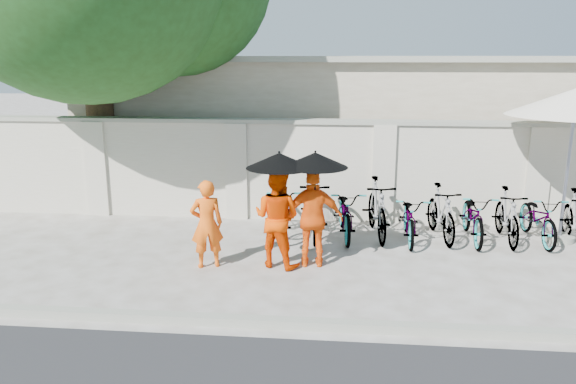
# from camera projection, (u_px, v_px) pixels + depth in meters

# --- Properties ---
(ground) EXTENTS (80.00, 80.00, 0.00)m
(ground) POSITION_uv_depth(u_px,v_px,m) (265.00, 275.00, 8.77)
(ground) COLOR #B9B6B1
(kerb) EXTENTS (40.00, 0.16, 0.12)m
(kerb) POSITION_uv_depth(u_px,v_px,m) (247.00, 321.00, 7.11)
(kerb) COLOR gray
(kerb) RESTS_ON ground
(compound_wall) EXTENTS (20.00, 0.30, 2.00)m
(compound_wall) POSITION_uv_depth(u_px,v_px,m) (334.00, 172.00, 11.53)
(compound_wall) COLOR beige
(compound_wall) RESTS_ON ground
(building_behind) EXTENTS (14.00, 6.00, 3.20)m
(building_behind) POSITION_uv_depth(u_px,v_px,m) (374.00, 122.00, 14.97)
(building_behind) COLOR beige
(building_behind) RESTS_ON ground
(monk_left) EXTENTS (0.61, 0.51, 1.44)m
(monk_left) POSITION_uv_depth(u_px,v_px,m) (207.00, 224.00, 8.96)
(monk_left) COLOR #FF5E10
(monk_left) RESTS_ON ground
(monk_center) EXTENTS (0.96, 0.86, 1.63)m
(monk_center) POSITION_uv_depth(u_px,v_px,m) (277.00, 217.00, 8.98)
(monk_center) COLOR #EA3F00
(monk_center) RESTS_ON ground
(parasol_center) EXTENTS (1.04, 1.04, 0.96)m
(parasol_center) POSITION_uv_depth(u_px,v_px,m) (279.00, 160.00, 8.68)
(parasol_center) COLOR black
(parasol_center) RESTS_ON ground
(monk_right) EXTENTS (0.96, 0.46, 1.60)m
(monk_right) POSITION_uv_depth(u_px,v_px,m) (314.00, 218.00, 8.98)
(monk_right) COLOR #FF5D0E
(monk_right) RESTS_ON ground
(parasol_right) EXTENTS (1.02, 1.02, 0.98)m
(parasol_right) POSITION_uv_depth(u_px,v_px,m) (315.00, 160.00, 8.67)
(parasol_right) COLOR black
(parasol_right) RESTS_ON ground
(patio_umbrella) EXTENTS (3.06, 3.06, 2.79)m
(patio_umbrella) POSITION_uv_depth(u_px,v_px,m) (575.00, 104.00, 9.78)
(patio_umbrella) COLOR gray
(patio_umbrella) RESTS_ON ground
(bike_0) EXTENTS (0.84, 1.87, 0.95)m
(bike_0) POSITION_uv_depth(u_px,v_px,m) (284.00, 210.00, 10.68)
(bike_0) COLOR gray
(bike_0) RESTS_ON ground
(bike_1) EXTENTS (0.65, 1.92, 1.14)m
(bike_1) POSITION_uv_depth(u_px,v_px,m) (314.00, 207.00, 10.50)
(bike_1) COLOR gray
(bike_1) RESTS_ON ground
(bike_2) EXTENTS (0.79, 1.86, 0.95)m
(bike_2) POSITION_uv_depth(u_px,v_px,m) (345.00, 213.00, 10.50)
(bike_2) COLOR gray
(bike_2) RESTS_ON ground
(bike_3) EXTENTS (0.72, 1.88, 1.10)m
(bike_3) POSITION_uv_depth(u_px,v_px,m) (377.00, 209.00, 10.50)
(bike_3) COLOR gray
(bike_3) RESTS_ON ground
(bike_4) EXTENTS (0.63, 1.69, 0.88)m
(bike_4) POSITION_uv_depth(u_px,v_px,m) (410.00, 218.00, 10.29)
(bike_4) COLOR gray
(bike_4) RESTS_ON ground
(bike_5) EXTENTS (0.69, 1.72, 1.01)m
(bike_5) POSITION_uv_depth(u_px,v_px,m) (441.00, 213.00, 10.39)
(bike_5) COLOR gray
(bike_5) RESTS_ON ground
(bike_6) EXTENTS (0.65, 1.76, 0.92)m
(bike_6) POSITION_uv_depth(u_px,v_px,m) (474.00, 216.00, 10.31)
(bike_6) COLOR gray
(bike_6) RESTS_ON ground
(bike_7) EXTENTS (0.50, 1.64, 0.98)m
(bike_7) POSITION_uv_depth(u_px,v_px,m) (507.00, 216.00, 10.23)
(bike_7) COLOR gray
(bike_7) RESTS_ON ground
(bike_8) EXTENTS (0.68, 1.72, 0.89)m
(bike_8) POSITION_uv_depth(u_px,v_px,m) (539.00, 218.00, 10.26)
(bike_8) COLOR gray
(bike_8) RESTS_ON ground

